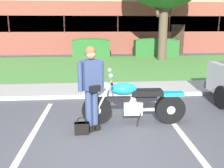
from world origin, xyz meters
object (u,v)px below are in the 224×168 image
object	(u,v)px
hedge_center_left	(156,47)
brick_building	(112,25)
handbag	(82,127)
hedge_left	(91,47)
motorcycle	(138,102)
rider_person	(91,83)

from	to	relation	value
hedge_center_left	brick_building	bearing A→B (deg)	110.98
handbag	hedge_left	size ratio (longest dim) A/B	0.15
motorcycle	hedge_left	world-z (taller)	hedge_left
handbag	motorcycle	bearing A→B (deg)	20.82
rider_person	hedge_left	distance (m)	11.54
motorcycle	hedge_center_left	bearing A→B (deg)	73.14
motorcycle	brick_building	distance (m)	17.65
brick_building	hedge_left	bearing A→B (deg)	-107.14
motorcycle	brick_building	size ratio (longest dim) A/B	0.10
rider_person	hedge_center_left	bearing A→B (deg)	69.05
motorcycle	hedge_left	xyz separation A→B (m)	(-0.91, 11.29, 0.17)
handbag	hedge_left	distance (m)	11.77
rider_person	brick_building	bearing A→B (deg)	83.53
rider_person	hedge_left	size ratio (longest dim) A/B	0.71
hedge_center_left	handbag	bearing A→B (deg)	-111.48
hedge_center_left	brick_building	world-z (taller)	brick_building
hedge_left	hedge_center_left	bearing A→B (deg)	0.00
motorcycle	rider_person	world-z (taller)	rider_person
handbag	brick_building	xyz separation A→B (m)	(2.23, 18.01, 1.91)
handbag	hedge_center_left	world-z (taller)	hedge_center_left
hedge_left	hedge_center_left	xyz separation A→B (m)	(4.33, 0.00, 0.00)
motorcycle	rider_person	bearing A→B (deg)	-166.45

